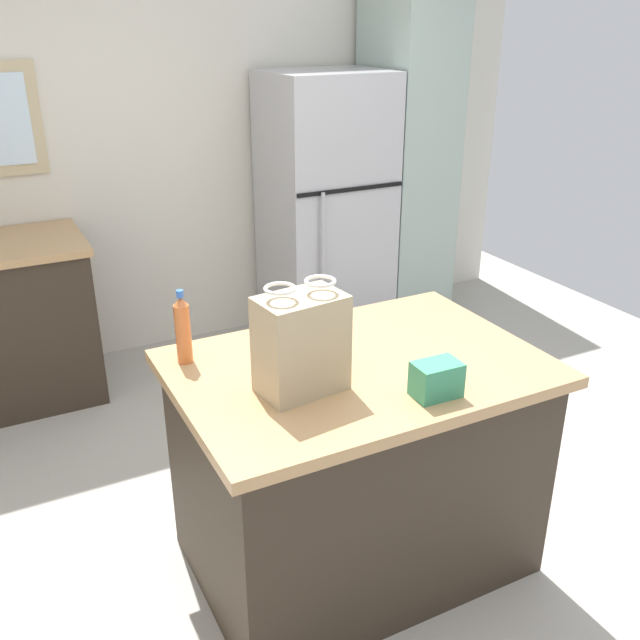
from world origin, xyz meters
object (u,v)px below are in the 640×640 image
shopping_bag (301,343)px  bottle (183,330)px  tall_cabinet (407,157)px  kitchen_island (356,465)px  small_box (436,379)px  refrigerator (325,211)px

shopping_bag → bottle: (-0.28, 0.37, -0.04)m
tall_cabinet → bottle: size_ratio=8.36×
kitchen_island → tall_cabinet: size_ratio=0.57×
bottle → kitchen_island: bearing=-28.4°
small_box → bottle: size_ratio=0.56×
kitchen_island → shopping_bag: bearing=-163.5°
tall_cabinet → bottle: tall_cabinet is taller
kitchen_island → bottle: size_ratio=4.77×
refrigerator → small_box: bearing=-109.2°
tall_cabinet → bottle: (-2.05, -1.69, -0.14)m
refrigerator → bottle: size_ratio=6.24×
shopping_bag → small_box: shopping_bag is taller
tall_cabinet → shopping_bag: tall_cabinet is taller
kitchen_island → small_box: size_ratio=8.50×
tall_cabinet → small_box: size_ratio=14.89×
refrigerator → small_box: 2.43m
small_box → tall_cabinet: bearing=58.6°
kitchen_island → shopping_bag: shopping_bag is taller
refrigerator → tall_cabinet: tall_cabinet is taller
refrigerator → bottle: 2.23m
tall_cabinet → shopping_bag: 2.72m
tall_cabinet → bottle: 2.66m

